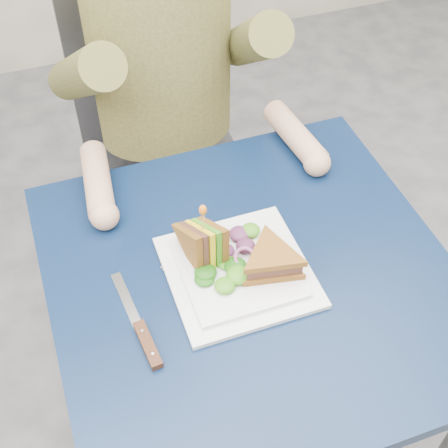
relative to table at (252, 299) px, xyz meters
name	(u,v)px	position (x,y,z in m)	size (l,w,h in m)	color
ground	(244,438)	(0.00, 0.00, -0.65)	(4.00, 4.00, 0.00)	#535355
table	(252,299)	(0.00, 0.00, 0.00)	(0.75, 0.75, 0.73)	black
chair	(160,129)	(0.00, 0.70, -0.11)	(0.42, 0.40, 0.93)	#47474C
diner	(160,29)	(0.00, 0.59, 0.26)	(0.54, 0.59, 0.74)	brown
plate	(238,271)	(-0.03, 0.01, 0.09)	(0.26, 0.26, 0.02)	white
sandwich_flat	(271,261)	(0.03, -0.01, 0.12)	(0.16, 0.16, 0.05)	brown
sandwich_upright	(204,245)	(-0.08, 0.06, 0.13)	(0.09, 0.14, 0.14)	brown
fork	(191,299)	(-0.13, -0.02, 0.08)	(0.06, 0.18, 0.01)	silver
knife	(144,336)	(-0.23, -0.06, 0.09)	(0.04, 0.22, 0.02)	silver
toothpick	(203,221)	(-0.08, 0.06, 0.20)	(0.00, 0.00, 0.06)	tan
toothpick_frill	(203,210)	(-0.08, 0.06, 0.23)	(0.01, 0.01, 0.02)	orange
lettuce_spill	(239,259)	(-0.02, 0.02, 0.11)	(0.15, 0.13, 0.02)	#337A14
onion_ring	(245,258)	(-0.01, 0.02, 0.11)	(0.04, 0.04, 0.01)	#9E4C7A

